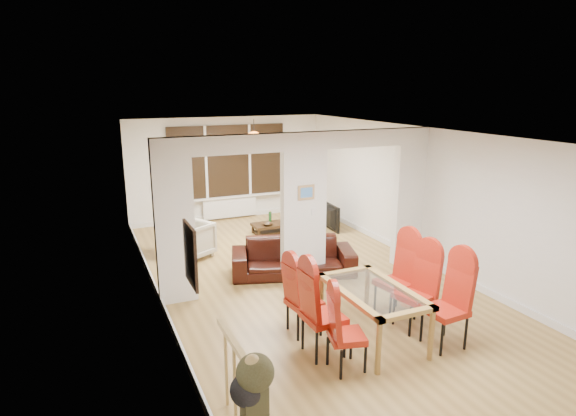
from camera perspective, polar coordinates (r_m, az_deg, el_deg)
floor at (r=8.65m, az=1.79°, el=-8.42°), size 5.00×9.00×0.01m
room_walls at (r=8.24m, az=1.86°, el=-0.04°), size 5.00×9.00×2.60m
divider_wall at (r=8.24m, az=1.86°, el=-0.04°), size 5.00×0.18×2.60m
bay_window_blinds at (r=12.28m, az=-7.13°, el=5.54°), size 3.00×0.08×1.80m
radiator at (r=12.47m, az=-6.91°, el=0.06°), size 1.40×0.08×0.50m
pendant_light at (r=11.21m, az=-4.05°, el=8.15°), size 0.36×0.36×0.36m
stair_newel at (r=5.01m, az=-6.16°, el=-19.50°), size 0.40×1.20×1.10m
wall_poster at (r=5.19m, az=-11.49°, el=-5.50°), size 0.04×0.52×0.67m
pillar_photo at (r=8.08m, az=2.18°, el=1.86°), size 0.30×0.03×0.25m
dining_table at (r=6.69m, az=9.93°, el=-12.28°), size 0.88×1.56×0.73m
dining_chair_la at (r=5.94m, az=7.01°, el=-14.17°), size 0.50×0.50×1.03m
dining_chair_lb at (r=6.19m, az=4.28°, el=-12.04°), size 0.49×0.49×1.19m
dining_chair_lc at (r=6.69m, az=1.95°, el=-10.49°), size 0.47×0.47×1.06m
dining_chair_ra at (r=6.67m, az=18.17°, el=-10.76°), size 0.51×0.51×1.18m
dining_chair_rb at (r=7.02m, az=14.75°, el=-9.40°), size 0.56×0.56×1.14m
dining_chair_rc at (r=7.33m, az=12.54°, el=-8.09°), size 0.54×0.54×1.18m
sofa at (r=8.76m, az=0.62°, el=-5.84°), size 2.36×1.49×0.64m
armchair at (r=9.77m, az=-11.68°, el=-3.74°), size 1.07×1.08×0.73m
person at (r=10.08m, az=-14.28°, el=-0.64°), size 0.64×0.46×1.64m
television at (r=11.58m, az=4.38°, el=-0.94°), size 1.08×0.21×0.62m
coffee_table at (r=11.24m, az=-1.60°, el=-2.38°), size 1.08×0.61×0.24m
bottle at (r=11.22m, az=-2.13°, el=-1.05°), size 0.07×0.07×0.28m
bowl at (r=11.02m, az=-2.44°, el=-1.93°), size 0.24×0.24×0.06m
shoes at (r=8.27m, az=2.40°, el=-9.15°), size 0.23×0.25×0.10m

